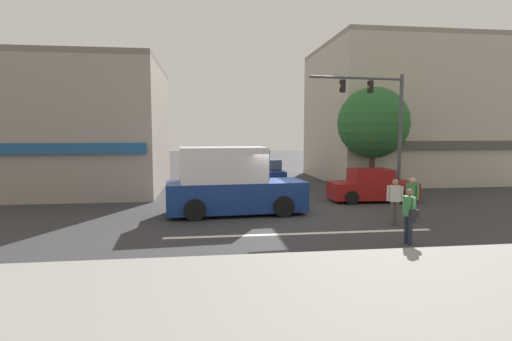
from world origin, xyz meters
name	(u,v)px	position (x,y,z in m)	size (l,w,h in m)	color
ground_plane	(281,213)	(0.00, 0.00, 0.00)	(120.00, 120.00, 0.00)	#333335
lane_marking_stripe	(302,234)	(0.00, -3.50, 0.00)	(9.00, 0.24, 0.01)	silver
sidewalk_curb	(360,290)	(0.00, -8.50, 0.08)	(40.00, 5.00, 0.16)	gray
building_left_block	(62,128)	(-11.22, 8.15, 3.63)	(11.21, 9.66, 7.27)	gray
building_right_corner	(396,114)	(10.64, 11.36, 4.73)	(11.03, 10.52, 9.46)	#B7AD99
street_tree	(373,123)	(6.36, 5.56, 3.89)	(4.02, 4.02, 5.91)	#4C3823
utility_pole_near_left	(128,122)	(-7.14, 5.74, 3.88)	(1.40, 0.22, 7.46)	brown
traffic_light_mast	(383,116)	(5.57, 2.67, 4.18)	(4.88, 0.54, 6.20)	#47474C
box_truck_parked_curbside	(231,184)	(-2.08, 0.01, 1.25)	(5.73, 2.54, 2.75)	navy
sedan_approaching_near	(372,187)	(4.92, 2.28, 0.71)	(4.18, 2.03, 1.58)	maroon
sedan_crossing_leftbound	(267,173)	(0.97, 9.79, 0.71)	(1.95, 4.14, 1.58)	navy
pedestrian_foreground_with_bag	(409,213)	(2.86, -5.14, 0.95)	(0.29, 0.68, 1.67)	#232838
pedestrian_mid_crossing	(395,199)	(3.62, -2.70, 0.95)	(0.55, 0.32, 1.67)	#4C4742
pedestrian_far_side	(412,196)	(4.54, -2.23, 0.95)	(0.35, 0.53, 1.67)	#333338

